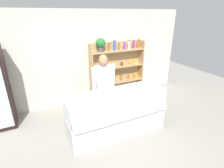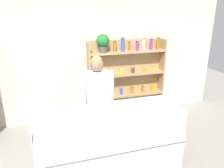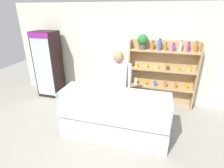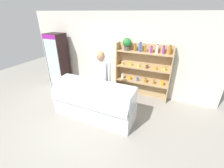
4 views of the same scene
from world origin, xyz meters
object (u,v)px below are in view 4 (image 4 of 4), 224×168
at_px(drinks_fridge, 58,59).
at_px(shelving_unit, 141,66).
at_px(deli_display_case, 94,107).
at_px(shop_clerk, 101,76).

relative_size(drinks_fridge, shelving_unit, 1.01).
relative_size(drinks_fridge, deli_display_case, 0.89).
distance_m(deli_display_case, shop_clerk, 0.91).
height_order(drinks_fridge, shelving_unit, drinks_fridge).
bearing_deg(shelving_unit, drinks_fridge, -175.30).
height_order(drinks_fridge, shop_clerk, drinks_fridge).
distance_m(drinks_fridge, shelving_unit, 3.25).
height_order(drinks_fridge, deli_display_case, drinks_fridge).
bearing_deg(shop_clerk, shelving_unit, 52.06).
distance_m(drinks_fridge, shop_clerk, 2.52).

